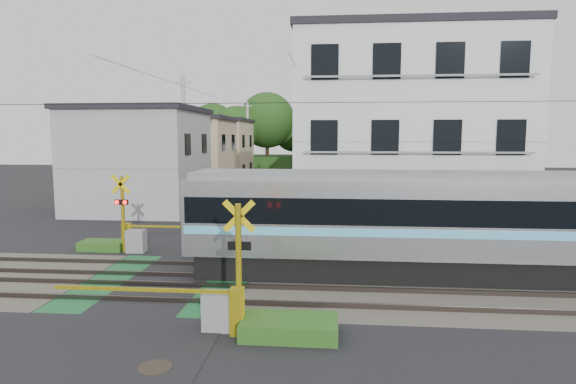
# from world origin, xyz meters

# --- Properties ---
(ground) EXTENTS (120.00, 120.00, 0.00)m
(ground) POSITION_xyz_m (0.00, 0.00, 0.00)
(ground) COLOR black
(track_bed) EXTENTS (120.00, 120.00, 0.14)m
(track_bed) POSITION_xyz_m (0.00, 0.00, 0.04)
(track_bed) COLOR #47423A
(track_bed) RESTS_ON ground
(crossing_signal_near) EXTENTS (4.74, 0.65, 3.09)m
(crossing_signal_near) POSITION_xyz_m (2.59, -3.65, 0.71)
(crossing_signal_near) COLOR yellow
(crossing_signal_near) RESTS_ON ground
(crossing_signal_far) EXTENTS (4.74, 0.65, 3.09)m
(crossing_signal_far) POSITION_xyz_m (-2.59, 3.65, 0.71)
(crossing_signal_far) COLOR yellow
(crossing_signal_far) RESTS_ON ground
(apartment_block) EXTENTS (10.20, 8.36, 9.30)m
(apartment_block) POSITION_xyz_m (8.50, 9.49, 4.66)
(apartment_block) COLOR silver
(apartment_block) RESTS_ON ground
(houses_row) EXTENTS (22.07, 31.35, 6.80)m
(houses_row) POSITION_xyz_m (0.25, 25.92, 3.24)
(houses_row) COLOR #9C9EA1
(houses_row) RESTS_ON ground
(tree_hill) EXTENTS (40.00, 13.39, 11.77)m
(tree_hill) POSITION_xyz_m (2.44, 48.50, 5.60)
(tree_hill) COLOR #214416
(tree_hill) RESTS_ON ground
(catenary) EXTENTS (60.00, 5.04, 7.00)m
(catenary) POSITION_xyz_m (6.00, 0.03, 3.70)
(catenary) COLOR #2D2D33
(catenary) RESTS_ON ground
(utility_poles) EXTENTS (7.90, 42.00, 8.00)m
(utility_poles) POSITION_xyz_m (-1.05, 23.01, 4.08)
(utility_poles) COLOR #A5A5A0
(utility_poles) RESTS_ON ground
(pedestrian) EXTENTS (0.72, 0.51, 1.86)m
(pedestrian) POSITION_xyz_m (1.17, 35.68, 0.93)
(pedestrian) COLOR black
(pedestrian) RESTS_ON ground
(manhole_cover) EXTENTS (0.67, 0.67, 0.02)m
(manhole_cover) POSITION_xyz_m (1.70, -5.59, 0.01)
(manhole_cover) COLOR #2D261E
(manhole_cover) RESTS_ON ground
(weed_patches) EXTENTS (10.25, 8.80, 0.40)m
(weed_patches) POSITION_xyz_m (1.76, -0.09, 0.18)
(weed_patches) COLOR #2D5E1E
(weed_patches) RESTS_ON ground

